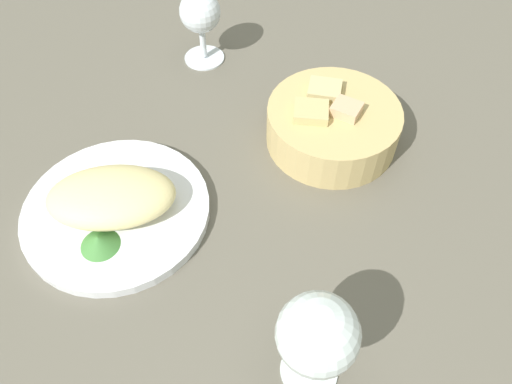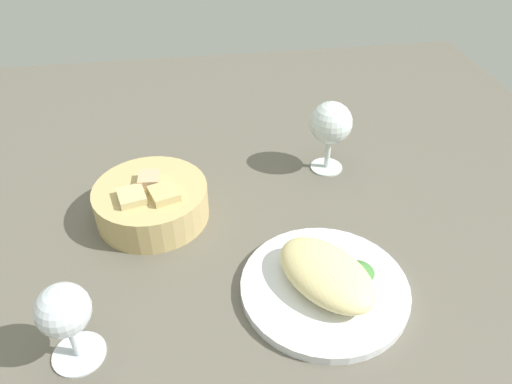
% 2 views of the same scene
% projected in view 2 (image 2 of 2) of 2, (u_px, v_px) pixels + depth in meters
% --- Properties ---
extents(ground_plane, '(1.40, 1.40, 0.02)m').
position_uv_depth(ground_plane, '(240.00, 228.00, 0.82)').
color(ground_plane, '#5E594D').
extents(plate, '(0.24, 0.24, 0.01)m').
position_uv_depth(plate, '(324.00, 288.00, 0.70)').
color(plate, white).
rests_on(plate, ground_plane).
extents(omelette, '(0.19, 0.16, 0.04)m').
position_uv_depth(omelette, '(326.00, 274.00, 0.68)').
color(omelette, beige).
rests_on(omelette, plate).
extents(lettuce_garnish, '(0.05, 0.05, 0.02)m').
position_uv_depth(lettuce_garnish, '(359.00, 268.00, 0.70)').
color(lettuce_garnish, '#3E7A36').
rests_on(lettuce_garnish, plate).
extents(bread_basket, '(0.18, 0.18, 0.07)m').
position_uv_depth(bread_basket, '(152.00, 202.00, 0.81)').
color(bread_basket, tan).
rests_on(bread_basket, ground_plane).
extents(wine_glass_near, '(0.08, 0.08, 0.14)m').
position_uv_depth(wine_glass_near, '(331.00, 125.00, 0.88)').
color(wine_glass_near, silver).
rests_on(wine_glass_near, ground_plane).
extents(wine_glass_far, '(0.07, 0.07, 0.12)m').
position_uv_depth(wine_glass_far, '(65.00, 315.00, 0.57)').
color(wine_glass_far, silver).
rests_on(wine_glass_far, ground_plane).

